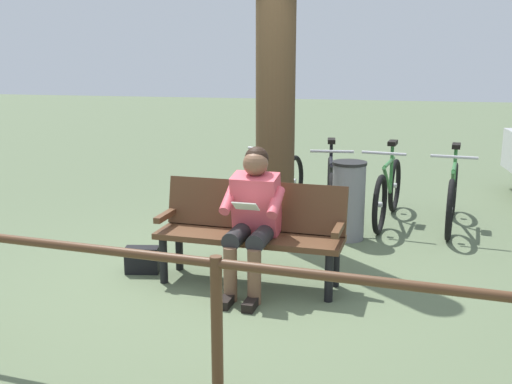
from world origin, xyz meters
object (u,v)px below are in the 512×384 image
person_reading (253,213)px  bicycle_silver (280,187)px  bench (252,225)px  bicycle_green (330,189)px  litter_bin (348,201)px  bicycle_black (452,197)px  tree_trunk (276,39)px  handbag (142,260)px  bicycle_orange (388,192)px

person_reading → bicycle_silver: person_reading is taller
bicycle_silver → person_reading: bearing=14.7°
bench → bicycle_green: 2.24m
bench → bicycle_silver: size_ratio=0.98×
bicycle_green → bicycle_silver: same height
bench → litter_bin: (-0.75, -1.40, -0.09)m
bicycle_black → tree_trunk: bearing=-60.3°
bicycle_black → handbag: bearing=-46.3°
bench → bicycle_silver: 2.19m
handbag → bicycle_black: 3.56m
litter_bin → bicycle_green: 0.82m
bench → litter_bin: bench is taller
person_reading → bicycle_orange: person_reading is taller
person_reading → litter_bin: size_ratio=1.43×
bicycle_green → litter_bin: bearing=12.8°
handbag → bench: bearing=179.9°
bicycle_orange → bicycle_green: 0.67m
bench → tree_trunk: 2.05m
bicycle_black → bicycle_silver: (1.99, -0.11, 0.00)m
bench → bicycle_green: (-0.49, -2.18, -0.15)m
handbag → bicycle_green: size_ratio=0.18×
bicycle_black → bicycle_green: (1.38, -0.10, 0.00)m
bench → handbag: 1.09m
bicycle_green → bicycle_black: bearing=80.5°
person_reading → bicycle_black: bearing=-124.5°
bicycle_orange → bicycle_silver: 1.28m
tree_trunk → litter_bin: 1.83m
tree_trunk → litter_bin: bearing=-173.9°
bicycle_black → bicycle_orange: same height
tree_trunk → bench: bearing=91.2°
person_reading → tree_trunk: bearing=-82.5°
person_reading → litter_bin: bearing=-109.4°
bench → person_reading: bearing=109.9°
handbag → bicycle_silver: size_ratio=0.18×
handbag → tree_trunk: (-0.99, -1.32, 1.96)m
bench → tree_trunk: (0.03, -1.32, 1.57)m
bench → litter_bin: size_ratio=1.95×
person_reading → bicycle_black: 2.91m
litter_bin → bicycle_silver: bearing=-42.2°
tree_trunk → person_reading: bearing=92.8°
litter_bin → bicycle_black: 1.31m
litter_bin → bicycle_orange: (-0.41, -0.76, -0.06)m
bench → bicycle_orange: size_ratio=0.98×
tree_trunk → bicycle_silver: size_ratio=2.50×
bicycle_black → bicycle_silver: 1.99m
person_reading → handbag: size_ratio=4.00×
bicycle_silver → litter_bin: bearing=58.7°
tree_trunk → bicycle_silver: tree_trunk is taller
handbag → bicycle_black: (-2.89, -2.07, 0.24)m
person_reading → tree_trunk: (0.07, -1.49, 1.41)m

